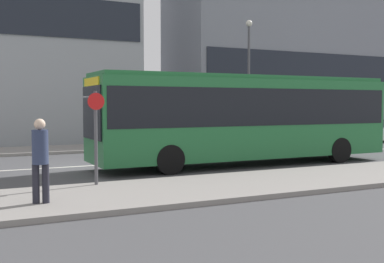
# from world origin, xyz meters

# --- Properties ---
(ground_plane) EXTENTS (120.00, 120.00, 0.00)m
(ground_plane) POSITION_xyz_m (0.00, 0.00, 0.00)
(ground_plane) COLOR #444447
(sidewalk_near) EXTENTS (44.00, 3.50, 0.13)m
(sidewalk_near) POSITION_xyz_m (0.00, -6.25, 0.07)
(sidewalk_near) COLOR gray
(sidewalk_near) RESTS_ON ground_plane
(sidewalk_far) EXTENTS (44.00, 3.50, 0.13)m
(sidewalk_far) POSITION_xyz_m (0.00, 6.25, 0.07)
(sidewalk_far) COLOR gray
(sidewalk_far) RESTS_ON ground_plane
(lane_centerline) EXTENTS (41.80, 0.16, 0.01)m
(lane_centerline) POSITION_xyz_m (0.00, 0.00, 0.00)
(lane_centerline) COLOR silver
(lane_centerline) RESTS_ON ground_plane
(apartment_block_right_tower) EXTENTS (19.44, 6.59, 17.22)m
(apartment_block_right_tower) POSITION_xyz_m (19.14, 12.76, 8.60)
(apartment_block_right_tower) COLOR gray
(apartment_block_right_tower) RESTS_ON ground_plane
(city_bus) EXTENTS (11.48, 2.48, 3.26)m
(city_bus) POSITION_xyz_m (5.22, -2.18, 1.88)
(city_bus) COLOR #236B38
(city_bus) RESTS_ON ground_plane
(parked_car_0) EXTENTS (4.20, 1.85, 1.43)m
(parked_car_0) POSITION_xyz_m (11.56, 3.48, 0.67)
(parked_car_0) COLOR #4C5156
(parked_car_0) RESTS_ON ground_plane
(parked_car_1) EXTENTS (4.70, 1.77, 1.35)m
(parked_car_1) POSITION_xyz_m (16.57, 3.48, 0.64)
(parked_car_1) COLOR silver
(parked_car_1) RESTS_ON ground_plane
(pedestrian_near_stop) EXTENTS (0.34, 0.34, 1.80)m
(pedestrian_near_stop) POSITION_xyz_m (-2.79, -6.68, 1.16)
(pedestrian_near_stop) COLOR #23232D
(pedestrian_near_stop) RESTS_ON sidewalk_near
(bus_stop_sign) EXTENTS (0.44, 0.12, 2.45)m
(bus_stop_sign) POSITION_xyz_m (-1.10, -4.87, 1.57)
(bus_stop_sign) COLOR #4C4C51
(bus_stop_sign) RESTS_ON sidewalk_near
(street_lamp) EXTENTS (0.36, 0.36, 6.74)m
(street_lamp) POSITION_xyz_m (10.30, 5.44, 4.25)
(street_lamp) COLOR #4C4C51
(street_lamp) RESTS_ON sidewalk_far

